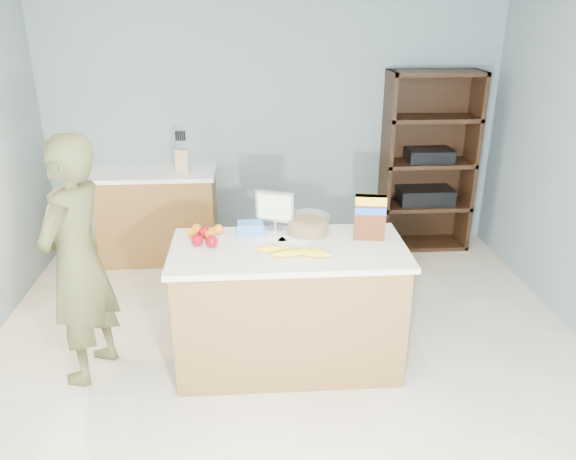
{
  "coord_description": "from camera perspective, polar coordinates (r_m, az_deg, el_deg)",
  "views": [
    {
      "loc": [
        -0.24,
        -3.08,
        2.4
      ],
      "look_at": [
        0.0,
        0.35,
        1.0
      ],
      "focal_mm": 35.0,
      "sensor_mm": 36.0,
      "label": 1
    }
  ],
  "objects": [
    {
      "name": "floor",
      "position": [
        3.91,
        0.37,
        -15.71
      ],
      "size": [
        4.5,
        5.0,
        0.02
      ],
      "primitive_type": "cube",
      "color": "beige",
      "rests_on": "ground"
    },
    {
      "name": "walls",
      "position": [
        3.18,
        0.44,
        8.56
      ],
      "size": [
        4.52,
        5.02,
        2.51
      ],
      "color": "gray",
      "rests_on": "ground"
    },
    {
      "name": "counter_peninsula",
      "position": [
        3.92,
        0.05,
        -8.21
      ],
      "size": [
        1.56,
        0.76,
        0.9
      ],
      "color": "brown",
      "rests_on": "ground"
    },
    {
      "name": "back_cabinet",
      "position": [
        5.71,
        -13.42,
        1.56
      ],
      "size": [
        1.24,
        0.62,
        0.9
      ],
      "color": "brown",
      "rests_on": "ground"
    },
    {
      "name": "shelving_unit",
      "position": [
        5.91,
        13.87,
        6.45
      ],
      "size": [
        0.9,
        0.4,
        1.8
      ],
      "color": "black",
      "rests_on": "ground"
    },
    {
      "name": "person",
      "position": [
        3.87,
        -20.61,
        -3.07
      ],
      "size": [
        0.58,
        0.71,
        1.68
      ],
      "primitive_type": "imported",
      "rotation": [
        0.0,
        0.0,
        -1.89
      ],
      "color": "#4B4C27",
      "rests_on": "ground"
    },
    {
      "name": "knife_block",
      "position": [
        5.44,
        -10.71,
        7.04
      ],
      "size": [
        0.12,
        0.1,
        0.31
      ],
      "color": "tan",
      "rests_on": "back_cabinet"
    },
    {
      "name": "envelopes",
      "position": [
        3.79,
        -0.6,
        -1.09
      ],
      "size": [
        0.42,
        0.2,
        0.0
      ],
      "color": "white",
      "rests_on": "counter_peninsula"
    },
    {
      "name": "bananas",
      "position": [
        3.57,
        0.84,
        -2.24
      ],
      "size": [
        0.49,
        0.18,
        0.05
      ],
      "color": "yellow",
      "rests_on": "counter_peninsula"
    },
    {
      "name": "apples",
      "position": [
        3.78,
        -8.47,
        -0.8
      ],
      "size": [
        0.18,
        0.25,
        0.08
      ],
      "color": "maroon",
      "rests_on": "counter_peninsula"
    },
    {
      "name": "oranges",
      "position": [
        3.9,
        -8.51,
        -0.16
      ],
      "size": [
        0.24,
        0.19,
        0.07
      ],
      "color": "orange",
      "rests_on": "counter_peninsula"
    },
    {
      "name": "blue_carton",
      "position": [
        3.91,
        -3.84,
        0.21
      ],
      "size": [
        0.18,
        0.12,
        0.08
      ],
      "primitive_type": "cube",
      "rotation": [
        0.0,
        0.0,
        0.01
      ],
      "color": "blue",
      "rests_on": "counter_peninsula"
    },
    {
      "name": "salad_bowl",
      "position": [
        3.9,
        2.06,
        0.48
      ],
      "size": [
        0.3,
        0.3,
        0.13
      ],
      "color": "#267219",
      "rests_on": "counter_peninsula"
    },
    {
      "name": "tv",
      "position": [
        3.93,
        -1.32,
        2.22
      ],
      "size": [
        0.28,
        0.13,
        0.28
      ],
      "color": "silver",
      "rests_on": "counter_peninsula"
    },
    {
      "name": "cereal_box",
      "position": [
        3.8,
        8.33,
        1.61
      ],
      "size": [
        0.22,
        0.11,
        0.31
      ],
      "color": "#592B14",
      "rests_on": "counter_peninsula"
    }
  ]
}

